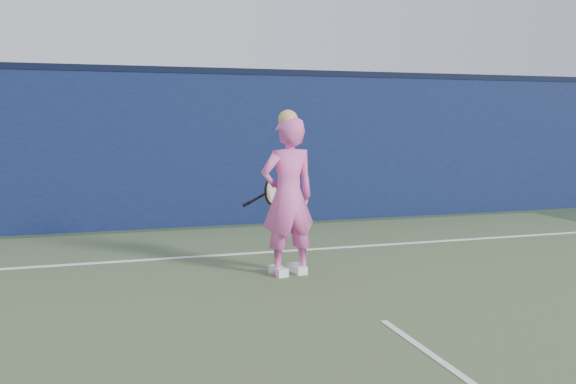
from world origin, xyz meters
name	(u,v)px	position (x,y,z in m)	size (l,w,h in m)	color
ground	(446,366)	(0.00, 0.00, 0.00)	(80.00, 80.00, 0.00)	#2D4027
backstop_wall	(243,150)	(0.00, 6.50, 1.25)	(24.00, 0.40, 2.50)	#0C1535
wall_cap	(242,72)	(0.00, 6.50, 2.55)	(24.00, 0.42, 0.10)	black
player	(288,196)	(-0.31, 2.83, 0.90)	(0.71, 0.53, 1.86)	#E95AB0
racket	(269,193)	(-0.40, 3.32, 0.88)	(0.53, 0.37, 0.32)	black
court_lines	(472,384)	(0.00, -0.33, 0.01)	(11.00, 12.04, 0.01)	white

